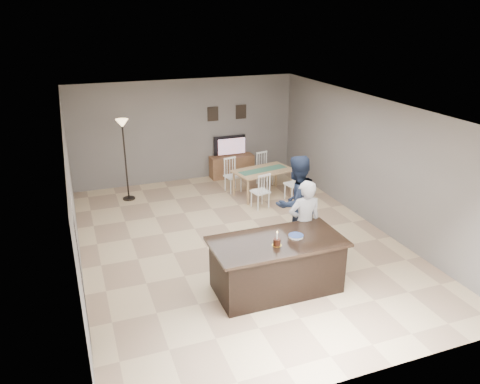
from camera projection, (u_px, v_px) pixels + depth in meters
name	position (u px, v px, depth m)	size (l,w,h in m)	color
floor	(238.00, 242.00, 9.37)	(8.00, 8.00, 0.00)	tan
room_shell	(238.00, 162.00, 8.76)	(8.00, 8.00, 8.00)	slate
kitchen_island	(277.00, 265.00, 7.64)	(2.15, 1.10, 0.90)	black
tv_console	(232.00, 166.00, 12.94)	(1.20, 0.40, 0.60)	brown
television	(231.00, 146.00, 12.80)	(0.91, 0.12, 0.53)	black
tv_screen_glow	(232.00, 146.00, 12.73)	(0.78, 0.78, 0.00)	orange
picture_frames	(227.00, 113.00, 12.58)	(1.10, 0.02, 0.38)	black
doorway	(81.00, 270.00, 5.93)	(0.00, 2.10, 2.65)	black
woman	(304.00, 224.00, 8.24)	(0.60, 0.39, 1.63)	#B1B0B5
man	(296.00, 203.00, 8.84)	(0.90, 0.70, 1.86)	#192339
birthday_cake	(277.00, 242.00, 7.29)	(0.16, 0.16, 0.24)	gold
plate_stack	(296.00, 236.00, 7.57)	(0.24, 0.24, 0.04)	white
dining_table	(263.00, 174.00, 11.53)	(1.63, 1.82, 0.87)	tan
floor_lamp	(123.00, 138.00, 10.93)	(0.30, 0.30, 1.99)	black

